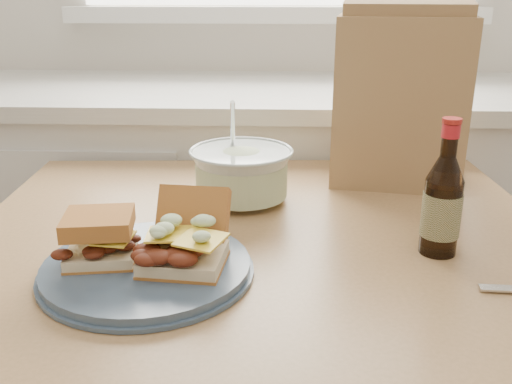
{
  "coord_description": "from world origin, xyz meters",
  "views": [
    {
      "loc": [
        0.02,
        0.08,
        1.21
      ],
      "look_at": [
        -0.01,
        0.93,
        0.9
      ],
      "focal_mm": 40.0,
      "sensor_mm": 36.0,
      "label": 1
    }
  ],
  "objects_px": {
    "paper_bag": "(399,102)",
    "plate": "(147,268)",
    "coleslaw_bowl": "(241,176)",
    "dining_table": "(263,320)",
    "beer_bottle": "(442,204)"
  },
  "relations": [
    {
      "from": "paper_bag",
      "to": "plate",
      "type": "bearing_deg",
      "value": -125.33
    },
    {
      "from": "paper_bag",
      "to": "coleslaw_bowl",
      "type": "bearing_deg",
      "value": -147.54
    },
    {
      "from": "plate",
      "to": "dining_table",
      "type": "bearing_deg",
      "value": 25.35
    },
    {
      "from": "dining_table",
      "to": "coleslaw_bowl",
      "type": "distance_m",
      "value": 0.29
    },
    {
      "from": "plate",
      "to": "beer_bottle",
      "type": "distance_m",
      "value": 0.45
    },
    {
      "from": "coleslaw_bowl",
      "to": "dining_table",
      "type": "bearing_deg",
      "value": -77.76
    },
    {
      "from": "plate",
      "to": "paper_bag",
      "type": "distance_m",
      "value": 0.63
    },
    {
      "from": "beer_bottle",
      "to": "plate",
      "type": "bearing_deg",
      "value": 169.76
    },
    {
      "from": "plate",
      "to": "beer_bottle",
      "type": "height_order",
      "value": "beer_bottle"
    },
    {
      "from": "coleslaw_bowl",
      "to": "plate",
      "type": "bearing_deg",
      "value": -110.9
    },
    {
      "from": "plate",
      "to": "beer_bottle",
      "type": "relative_size",
      "value": 1.4
    },
    {
      "from": "dining_table",
      "to": "paper_bag",
      "type": "relative_size",
      "value": 3.1
    },
    {
      "from": "coleslaw_bowl",
      "to": "beer_bottle",
      "type": "height_order",
      "value": "beer_bottle"
    },
    {
      "from": "dining_table",
      "to": "coleslaw_bowl",
      "type": "xyz_separation_m",
      "value": [
        -0.05,
        0.22,
        0.17
      ]
    },
    {
      "from": "beer_bottle",
      "to": "coleslaw_bowl",
      "type": "bearing_deg",
      "value": 124.24
    }
  ]
}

